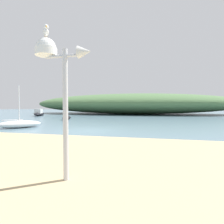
# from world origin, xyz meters

# --- Properties ---
(ground_plane) EXTENTS (120.00, 120.00, 0.00)m
(ground_plane) POSITION_xyz_m (0.00, 0.00, 0.00)
(ground_plane) COLOR slate
(beach_sand) EXTENTS (44.00, 9.00, 0.20)m
(beach_sand) POSITION_xyz_m (0.00, -8.00, 0.10)
(beach_sand) COLOR tan
(beach_sand) RESTS_ON ground
(distant_hill) EXTENTS (44.95, 15.12, 4.39)m
(distant_hill) POSITION_xyz_m (0.48, 26.44, 2.19)
(distant_hill) COLOR #517547
(distant_hill) RESTS_ON ground
(mast_structure) EXTENTS (1.33, 0.49, 3.25)m
(mast_structure) POSITION_xyz_m (2.57, -9.19, 2.86)
(mast_structure) COLOR silver
(mast_structure) RESTS_ON beach_sand
(seagull_on_radar) EXTENTS (0.28, 0.34, 0.26)m
(seagull_on_radar) POSITION_xyz_m (2.37, -9.20, 3.59)
(seagull_on_radar) COLOR orange
(seagull_on_radar) RESTS_ON mast_structure
(motorboat_mid_channel) EXTENTS (2.34, 3.86, 1.23)m
(motorboat_mid_channel) POSITION_xyz_m (-14.89, 15.30, 0.45)
(motorboat_mid_channel) COLOR black
(motorboat_mid_channel) RESTS_ON ground
(sailboat_far_right) EXTENTS (3.32, 3.26, 3.58)m
(sailboat_far_right) POSITION_xyz_m (-6.19, 0.09, 0.32)
(sailboat_far_right) COLOR white
(sailboat_far_right) RESTS_ON ground
(sailboat_off_point) EXTENTS (1.21, 2.53, 2.64)m
(sailboat_off_point) POSITION_xyz_m (-6.18, 8.57, 0.27)
(sailboat_off_point) COLOR black
(sailboat_off_point) RESTS_ON ground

